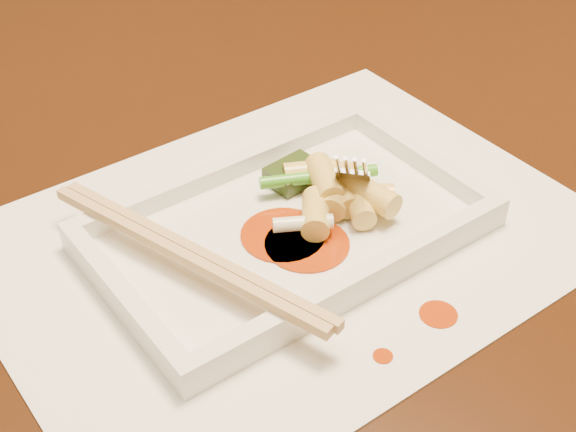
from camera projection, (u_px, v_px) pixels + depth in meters
table at (144, 268)px, 0.68m from camera, size 1.40×0.90×0.75m
placemat at (288, 237)px, 0.55m from camera, size 0.40×0.30×0.00m
sauce_splatter_a at (438, 314)px, 0.49m from camera, size 0.02×0.02×0.00m
sauce_splatter_b at (383, 356)px, 0.47m from camera, size 0.01×0.01×0.00m
plate_base at (288, 232)px, 0.55m from camera, size 0.26×0.16×0.01m
plate_rim_far at (228, 169)px, 0.59m from camera, size 0.26×0.01×0.01m
plate_rim_near at (359, 280)px, 0.49m from camera, size 0.26×0.01×0.01m
plate_rim_left at (123, 296)px, 0.48m from camera, size 0.01×0.14×0.01m
plate_rim_right at (421, 158)px, 0.60m from camera, size 0.01×0.14×0.01m
veg_piece at (294, 173)px, 0.58m from camera, size 0.04×0.03×0.01m
scallion_white at (303, 223)px, 0.53m from camera, size 0.04×0.03×0.01m
scallion_green at (319, 177)px, 0.57m from camera, size 0.08×0.04×0.01m
chopstick_a at (182, 256)px, 0.50m from camera, size 0.07×0.21×0.01m
chopstick_b at (193, 251)px, 0.50m from camera, size 0.07×0.21×0.01m
fork at (355, 91)px, 0.54m from camera, size 0.09×0.10×0.14m
sauce_blob_0 at (307, 244)px, 0.53m from camera, size 0.06×0.06×0.00m
sauce_blob_1 at (283, 235)px, 0.54m from camera, size 0.06×0.06×0.00m
rice_cake_0 at (339, 191)px, 0.56m from camera, size 0.05×0.04×0.02m
rice_cake_1 at (358, 201)px, 0.55m from camera, size 0.04×0.05×0.02m
rice_cake_2 at (366, 192)px, 0.55m from camera, size 0.03×0.05×0.02m
rice_cake_3 at (312, 172)px, 0.58m from camera, size 0.04×0.03×0.02m
rice_cake_4 at (316, 214)px, 0.54m from camera, size 0.04×0.04×0.02m
rice_cake_5 at (325, 180)px, 0.56m from camera, size 0.04×0.05×0.02m
rice_cake_6 at (366, 196)px, 0.56m from camera, size 0.04×0.04×0.02m
rice_cake_7 at (339, 188)px, 0.56m from camera, size 0.03×0.05×0.02m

